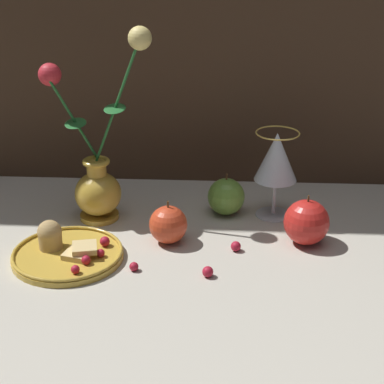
% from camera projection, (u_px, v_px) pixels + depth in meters
% --- Properties ---
extents(ground_plane, '(2.40, 2.40, 0.00)m').
position_uv_depth(ground_plane, '(206.00, 238.00, 1.19)').
color(ground_plane, '#B7B2A3').
rests_on(ground_plane, ground).
extents(vase, '(0.21, 0.09, 0.37)m').
position_uv_depth(vase, '(97.00, 171.00, 1.23)').
color(vase, gold).
rests_on(vase, ground_plane).
extents(plate_with_pastries, '(0.20, 0.20, 0.06)m').
position_uv_depth(plate_with_pastries, '(66.00, 251.00, 1.12)').
color(plate_with_pastries, gold).
rests_on(plate_with_pastries, ground_plane).
extents(wine_glass, '(0.08, 0.08, 0.17)m').
position_uv_depth(wine_glass, '(276.00, 160.00, 1.23)').
color(wine_glass, silver).
rests_on(wine_glass, ground_plane).
extents(apple_beside_vase, '(0.08, 0.08, 0.10)m').
position_uv_depth(apple_beside_vase, '(306.00, 222.00, 1.16)').
color(apple_beside_vase, red).
rests_on(apple_beside_vase, ground_plane).
extents(apple_near_glass, '(0.07, 0.07, 0.09)m').
position_uv_depth(apple_near_glass, '(226.00, 197.00, 1.27)').
color(apple_near_glass, '#669938').
rests_on(apple_near_glass, ground_plane).
extents(apple_at_table_edge, '(0.07, 0.07, 0.08)m').
position_uv_depth(apple_at_table_edge, '(168.00, 225.00, 1.17)').
color(apple_at_table_edge, '#D14223').
rests_on(apple_at_table_edge, ground_plane).
extents(berry_near_plate, '(0.02, 0.02, 0.02)m').
position_uv_depth(berry_near_plate, '(236.00, 246.00, 1.15)').
color(berry_near_plate, '#AD192D').
rests_on(berry_near_plate, ground_plane).
extents(berry_front_center, '(0.02, 0.02, 0.02)m').
position_uv_depth(berry_front_center, '(208.00, 272.00, 1.07)').
color(berry_front_center, '#AD192D').
rests_on(berry_front_center, ground_plane).
extents(berry_by_glass_stem, '(0.02, 0.02, 0.02)m').
position_uv_depth(berry_by_glass_stem, '(134.00, 267.00, 1.08)').
color(berry_by_glass_stem, '#AD192D').
rests_on(berry_by_glass_stem, ground_plane).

